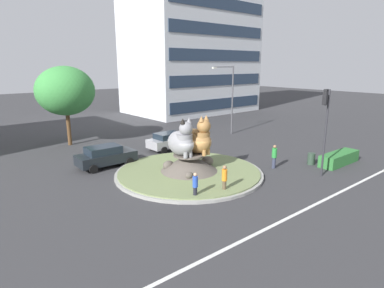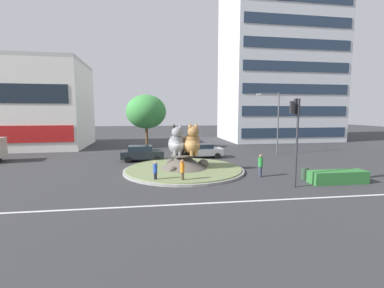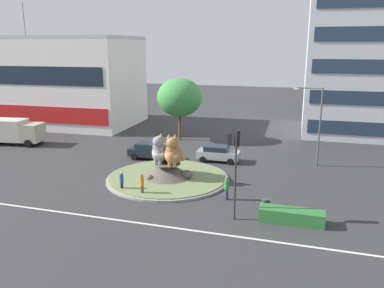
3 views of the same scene
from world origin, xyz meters
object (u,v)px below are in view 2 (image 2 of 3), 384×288
(streetlight_arm, at_px, (276,118))
(hatchback_near_shophouse, at_px, (142,153))
(broadleaf_tree_behind_island, at_px, (146,112))
(shophouse_block, at_px, (10,105))
(pedestrian_blue_shirt, at_px, (155,171))
(sedan_on_far_lane, at_px, (203,150))
(litter_bin, at_px, (305,174))
(cat_statue_grey, at_px, (177,143))
(cat_statue_tabby, at_px, (191,143))
(office_tower, at_px, (279,63))
(pedestrian_orange_shirt, at_px, (182,171))
(traffic_light_mast, at_px, (296,124))

(streetlight_arm, bearing_deg, hatchback_near_shophouse, 19.15)
(streetlight_arm, bearing_deg, broadleaf_tree_behind_island, -11.31)
(shophouse_block, height_order, pedestrian_blue_shirt, shophouse_block)
(sedan_on_far_lane, bearing_deg, litter_bin, -62.82)
(hatchback_near_shophouse, distance_m, litter_bin, 15.80)
(shophouse_block, relative_size, sedan_on_far_lane, 5.07)
(cat_statue_grey, distance_m, sedan_on_far_lane, 7.46)
(streetlight_arm, bearing_deg, sedan_on_far_lane, 18.65)
(cat_statue_grey, height_order, cat_statue_tabby, cat_statue_tabby)
(office_tower, bearing_deg, cat_statue_grey, -131.37)
(streetlight_arm, xyz_separation_m, pedestrian_orange_shirt, (-12.54, -11.83, -3.43))
(shophouse_block, bearing_deg, pedestrian_blue_shirt, -50.10)
(hatchback_near_shophouse, bearing_deg, office_tower, 38.96)
(traffic_light_mast, relative_size, office_tower, 0.21)
(pedestrian_orange_shirt, relative_size, hatchback_near_shophouse, 0.40)
(broadleaf_tree_behind_island, height_order, sedan_on_far_lane, broadleaf_tree_behind_island)
(cat_statue_grey, bearing_deg, shophouse_block, -128.66)
(office_tower, distance_m, streetlight_arm, 21.21)
(shophouse_block, distance_m, hatchback_near_shophouse, 24.12)
(shophouse_block, relative_size, pedestrian_orange_shirt, 12.09)
(cat_statue_tabby, xyz_separation_m, office_tower, (19.63, 24.88, 11.66))
(broadleaf_tree_behind_island, relative_size, sedan_on_far_lane, 1.79)
(cat_statue_tabby, distance_m, pedestrian_orange_shirt, 4.33)
(pedestrian_orange_shirt, distance_m, sedan_on_far_lane, 11.09)
(streetlight_arm, height_order, pedestrian_orange_shirt, streetlight_arm)
(cat_statue_tabby, distance_m, traffic_light_mast, 8.72)
(cat_statue_tabby, bearing_deg, pedestrian_blue_shirt, -52.03)
(office_tower, height_order, pedestrian_blue_shirt, office_tower)
(pedestrian_blue_shirt, bearing_deg, traffic_light_mast, -92.48)
(pedestrian_blue_shirt, bearing_deg, office_tower, -26.83)
(pedestrian_orange_shirt, bearing_deg, office_tower, 153.63)
(pedestrian_blue_shirt, distance_m, hatchback_near_shophouse, 9.08)
(pedestrian_orange_shirt, bearing_deg, cat_statue_grey, -170.07)
(traffic_light_mast, height_order, hatchback_near_shophouse, traffic_light_mast)
(litter_bin, bearing_deg, traffic_light_mast, -136.47)
(cat_statue_tabby, relative_size, traffic_light_mast, 0.50)
(shophouse_block, bearing_deg, pedestrian_orange_shirt, -48.08)
(office_tower, height_order, litter_bin, office_tower)
(traffic_light_mast, xyz_separation_m, pedestrian_blue_shirt, (-9.33, 2.40, -3.48))
(cat_statue_grey, xyz_separation_m, hatchback_near_shophouse, (-3.21, 5.28, -1.61))
(broadleaf_tree_behind_island, distance_m, litter_bin, 22.45)
(sedan_on_far_lane, bearing_deg, pedestrian_blue_shirt, -119.61)
(sedan_on_far_lane, bearing_deg, streetlight_arm, 6.70)
(pedestrian_orange_shirt, relative_size, sedan_on_far_lane, 0.42)
(sedan_on_far_lane, xyz_separation_m, litter_bin, (5.84, -10.68, -0.38))
(pedestrian_blue_shirt, height_order, litter_bin, pedestrian_blue_shirt)
(cat_statue_grey, height_order, office_tower, office_tower)
(office_tower, bearing_deg, litter_bin, -112.79)
(litter_bin, bearing_deg, pedestrian_blue_shirt, 176.99)
(pedestrian_orange_shirt, distance_m, hatchback_near_shophouse, 9.96)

